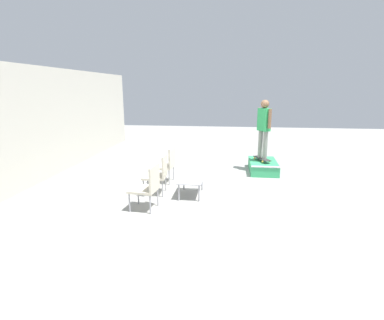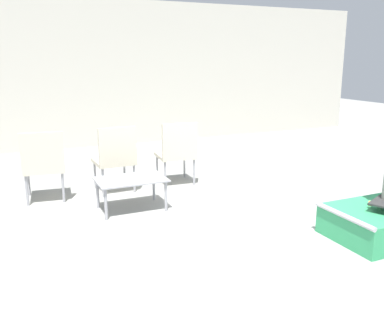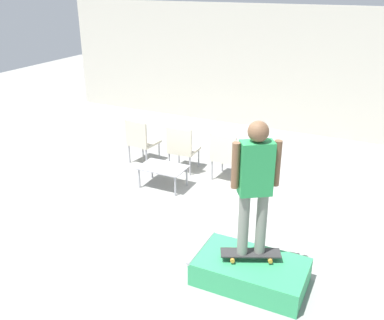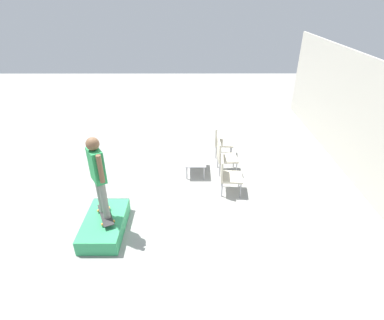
{
  "view_description": "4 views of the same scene",
  "coord_description": "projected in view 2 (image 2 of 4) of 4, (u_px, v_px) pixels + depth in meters",
  "views": [
    {
      "loc": [
        -7.57,
        0.05,
        2.43
      ],
      "look_at": [
        -0.42,
        0.94,
        0.7
      ],
      "focal_mm": 28.0,
      "sensor_mm": 36.0,
      "label": 1
    },
    {
      "loc": [
        -2.38,
        -4.01,
        1.84
      ],
      "look_at": [
        -0.33,
        0.58,
        0.63
      ],
      "focal_mm": 40.0,
      "sensor_mm": 36.0,
      "label": 2
    },
    {
      "loc": [
        2.53,
        -5.24,
        3.54
      ],
      "look_at": [
        -0.27,
        0.55,
        0.8
      ],
      "focal_mm": 40.0,
      "sensor_mm": 36.0,
      "label": 3
    },
    {
      "loc": [
        5.95,
        0.78,
        4.35
      ],
      "look_at": [
        -0.35,
        0.8,
        0.75
      ],
      "focal_mm": 28.0,
      "sensor_mm": 36.0,
      "label": 4
    }
  ],
  "objects": [
    {
      "name": "patio_chair_center",
      "position": [
        115.0,
        156.0,
        5.87
      ],
      "size": [
        0.54,
        0.54,
        0.94
      ],
      "rotation": [
        0.0,
        0.0,
        3.19
      ],
      "color": "#99999E",
      "rests_on": "ground_plane"
    },
    {
      "name": "house_wall_back",
      "position": [
        122.0,
        74.0,
        8.99
      ],
      "size": [
        12.0,
        0.06,
        3.0
      ],
      "color": "beige",
      "rests_on": "ground_plane"
    },
    {
      "name": "ground_plane",
      "position": [
        239.0,
        221.0,
        4.93
      ],
      "size": [
        24.0,
        24.0,
        0.0
      ],
      "primitive_type": "plane",
      "color": "gray"
    },
    {
      "name": "patio_chair_left",
      "position": [
        43.0,
        163.0,
        5.5
      ],
      "size": [
        0.57,
        0.57,
        0.94
      ],
      "rotation": [
        0.0,
        0.0,
        3.03
      ],
      "color": "#99999E",
      "rests_on": "ground_plane"
    },
    {
      "name": "patio_chair_right",
      "position": [
        177.0,
        150.0,
        6.24
      ],
      "size": [
        0.56,
        0.56,
        0.94
      ],
      "rotation": [
        0.0,
        0.0,
        3.07
      ],
      "color": "#99999E",
      "rests_on": "ground_plane"
    },
    {
      "name": "coffee_table",
      "position": [
        131.0,
        182.0,
        5.23
      ],
      "size": [
        0.84,
        0.55,
        0.39
      ],
      "color": "#9E9EA3",
      "rests_on": "ground_plane"
    }
  ]
}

